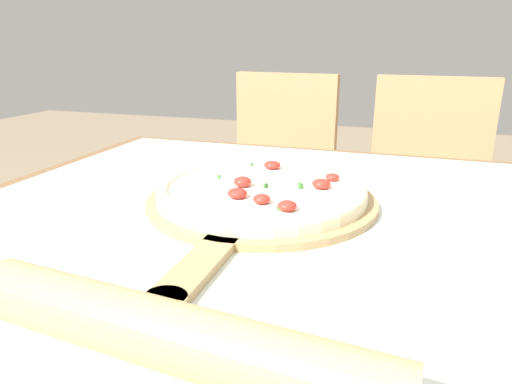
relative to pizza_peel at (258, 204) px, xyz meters
name	(u,v)px	position (x,y,z in m)	size (l,w,h in m)	color
dining_table	(282,277)	(0.05, -0.02, -0.12)	(1.15, 1.00, 0.73)	brown
towel_cloth	(284,216)	(0.05, -0.02, -0.01)	(1.07, 0.92, 0.00)	silver
pizza_peel	(258,204)	(0.00, 0.00, 0.00)	(0.38, 0.55, 0.01)	tan
pizza	(262,190)	(0.00, 0.02, 0.02)	(0.35, 0.35, 0.04)	beige
rolling_pin	(167,335)	(0.05, -0.39, 0.02)	(0.48, 0.09, 0.06)	tan
chair_left	(276,181)	(-0.21, 0.85, -0.23)	(0.44, 0.44, 0.89)	tan
chair_right	(424,194)	(0.30, 0.85, -0.23)	(0.42, 0.42, 0.89)	tan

